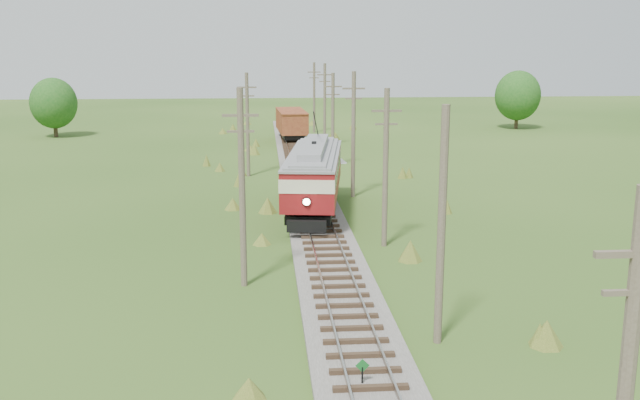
{
  "coord_description": "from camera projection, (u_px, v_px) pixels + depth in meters",
  "views": [
    {
      "loc": [
        -3.22,
        -19.28,
        10.81
      ],
      "look_at": [
        0.0,
        20.9,
        2.01
      ],
      "focal_mm": 40.0,
      "sensor_mm": 36.0,
      "label": 1
    }
  ],
  "objects": [
    {
      "name": "tree_mid_a",
      "position": [
        54.0,
        103.0,
        84.52
      ],
      "size": [
        5.46,
        5.46,
        7.03
      ],
      "color": "#38281C",
      "rests_on": "ground"
    },
    {
      "name": "utility_pole_r_4",
      "position": [
        333.0,
        119.0,
        63.5
      ],
      "size": [
        1.6,
        0.3,
        8.4
      ],
      "color": "brown",
      "rests_on": "ground"
    },
    {
      "name": "utility_pole_l_b",
      "position": [
        248.0,
        124.0,
        59.0
      ],
      "size": [
        1.6,
        0.3,
        8.6
      ],
      "color": "brown",
      "rests_on": "ground"
    },
    {
      "name": "utility_pole_r_2",
      "position": [
        386.0,
        167.0,
        38.18
      ],
      "size": [
        1.6,
        0.3,
        8.6
      ],
      "color": "brown",
      "rests_on": "ground"
    },
    {
      "name": "gondola",
      "position": [
        291.0,
        122.0,
        80.76
      ],
      "size": [
        3.46,
        9.24,
        3.02
      ],
      "rotation": [
        0.0,
        0.0,
        0.06
      ],
      "color": "black",
      "rests_on": "ground"
    },
    {
      "name": "utility_pole_r_6",
      "position": [
        314.0,
        97.0,
        88.8
      ],
      "size": [
        1.6,
        0.3,
        8.7
      ],
      "color": "brown",
      "rests_on": "ground"
    },
    {
      "name": "utility_pole_l_a",
      "position": [
        242.0,
        187.0,
        31.71
      ],
      "size": [
        1.6,
        0.3,
        9.0
      ],
      "color": "brown",
      "rests_on": "ground"
    },
    {
      "name": "railbed_main",
      "position": [
        306.0,
        187.0,
        54.41
      ],
      "size": [
        3.6,
        96.0,
        0.57
      ],
      "color": "#605B54",
      "rests_on": "ground"
    },
    {
      "name": "gravel_pile",
      "position": [
        332.0,
        157.0,
        67.2
      ],
      "size": [
        2.81,
        2.99,
        1.02
      ],
      "color": "gray",
      "rests_on": "ground"
    },
    {
      "name": "switch_marker",
      "position": [
        362.0,
        372.0,
        22.65
      ],
      "size": [
        0.45,
        0.06,
        1.08
      ],
      "color": "black",
      "rests_on": "ground"
    },
    {
      "name": "utility_pole_r_1",
      "position": [
        442.0,
        228.0,
        25.51
      ],
      "size": [
        0.3,
        0.3,
        8.8
      ],
      "color": "brown",
      "rests_on": "ground"
    },
    {
      "name": "tree_mid_b",
      "position": [
        518.0,
        96.0,
        92.87
      ],
      "size": [
        5.88,
        5.88,
        7.57
      ],
      "color": "#38281C",
      "rests_on": "ground"
    },
    {
      "name": "streetcar",
      "position": [
        314.0,
        172.0,
        45.75
      ],
      "size": [
        4.91,
        13.67,
        6.19
      ],
      "rotation": [
        0.0,
        0.0,
        -0.13
      ],
      "color": "black",
      "rests_on": "ground"
    },
    {
      "name": "utility_pole_r_5",
      "position": [
        325.0,
        104.0,
        76.14
      ],
      "size": [
        1.6,
        0.3,
        8.9
      ],
      "color": "brown",
      "rests_on": "ground"
    },
    {
      "name": "utility_pole_r_3",
      "position": [
        353.0,
        133.0,
        50.79
      ],
      "size": [
        1.6,
        0.3,
        9.0
      ],
      "color": "brown",
      "rests_on": "ground"
    }
  ]
}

